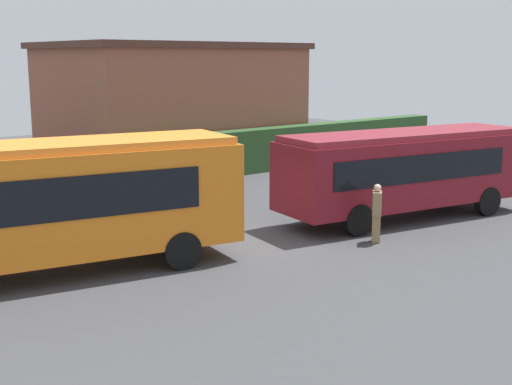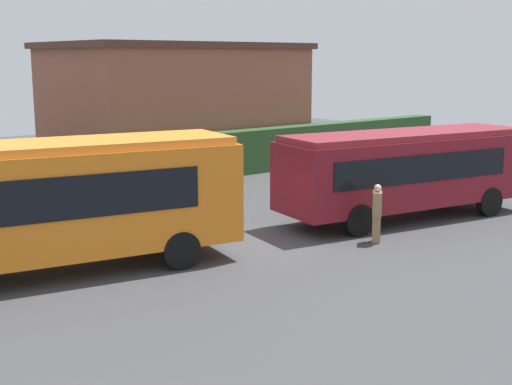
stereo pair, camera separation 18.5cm
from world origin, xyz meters
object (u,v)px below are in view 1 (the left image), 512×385
(person_right, at_px, (377,212))
(person_far, at_px, (417,176))
(person_center, at_px, (65,202))
(bus_orange, at_px, (55,199))
(bus_maroon, at_px, (404,168))

(person_right, relative_size, person_far, 0.95)
(person_center, relative_size, person_far, 1.04)
(bus_orange, xyz_separation_m, person_far, (14.25, -0.25, -0.95))
(bus_orange, xyz_separation_m, person_center, (1.89, 3.64, -0.91))
(bus_maroon, xyz_separation_m, person_far, (2.67, 1.47, -0.75))
(bus_maroon, distance_m, person_right, 3.52)
(bus_maroon, height_order, person_right, bus_maroon)
(bus_orange, xyz_separation_m, bus_maroon, (11.58, -1.73, -0.19))
(bus_orange, distance_m, person_far, 14.28)
(person_far, bearing_deg, person_center, 106.31)
(bus_orange, bearing_deg, person_center, 74.14)
(bus_orange, bearing_deg, person_far, 10.49)
(bus_maroon, relative_size, person_right, 5.39)
(bus_maroon, distance_m, person_center, 11.10)
(bus_orange, relative_size, bus_maroon, 1.02)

